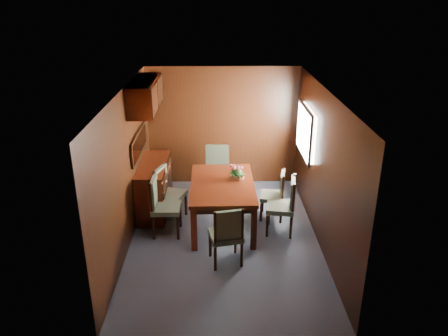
{
  "coord_description": "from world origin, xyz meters",
  "views": [
    {
      "loc": [
        -0.1,
        -6.17,
        3.74
      ],
      "look_at": [
        0.0,
        0.42,
        1.05
      ],
      "focal_mm": 35.0,
      "sensor_mm": 36.0,
      "label": 1
    }
  ],
  "objects_px": {
    "chair_head": "(227,233)",
    "chair_left_near": "(162,203)",
    "sideboard": "(154,187)",
    "dining_table": "(222,189)",
    "chair_right_near": "(285,203)",
    "flower_centerpiece": "(237,172)"
  },
  "relations": [
    {
      "from": "sideboard",
      "to": "dining_table",
      "type": "relative_size",
      "value": 0.83
    },
    {
      "from": "chair_right_near",
      "to": "flower_centerpiece",
      "type": "bearing_deg",
      "value": 70.86
    },
    {
      "from": "sideboard",
      "to": "chair_right_near",
      "type": "bearing_deg",
      "value": -20.43
    },
    {
      "from": "sideboard",
      "to": "dining_table",
      "type": "xyz_separation_m",
      "value": [
        1.22,
        -0.58,
        0.22
      ]
    },
    {
      "from": "chair_right_near",
      "to": "chair_head",
      "type": "relative_size",
      "value": 1.03
    },
    {
      "from": "dining_table",
      "to": "chair_right_near",
      "type": "xyz_separation_m",
      "value": [
        1.02,
        -0.26,
        -0.13
      ]
    },
    {
      "from": "chair_left_near",
      "to": "chair_head",
      "type": "height_order",
      "value": "chair_left_near"
    },
    {
      "from": "sideboard",
      "to": "dining_table",
      "type": "distance_m",
      "value": 1.37
    },
    {
      "from": "chair_head",
      "to": "chair_left_near",
      "type": "bearing_deg",
      "value": 126.56
    },
    {
      "from": "chair_left_near",
      "to": "chair_right_near",
      "type": "xyz_separation_m",
      "value": [
        2.01,
        0.0,
        -0.01
      ]
    },
    {
      "from": "sideboard",
      "to": "flower_centerpiece",
      "type": "relative_size",
      "value": 5.27
    },
    {
      "from": "sideboard",
      "to": "chair_left_near",
      "type": "distance_m",
      "value": 0.88
    },
    {
      "from": "dining_table",
      "to": "flower_centerpiece",
      "type": "bearing_deg",
      "value": 33.56
    },
    {
      "from": "chair_left_near",
      "to": "flower_centerpiece",
      "type": "distance_m",
      "value": 1.36
    },
    {
      "from": "sideboard",
      "to": "chair_left_near",
      "type": "xyz_separation_m",
      "value": [
        0.23,
        -0.84,
        0.1
      ]
    },
    {
      "from": "sideboard",
      "to": "chair_head",
      "type": "distance_m",
      "value": 2.16
    },
    {
      "from": "dining_table",
      "to": "chair_left_near",
      "type": "height_order",
      "value": "chair_left_near"
    },
    {
      "from": "dining_table",
      "to": "flower_centerpiece",
      "type": "distance_m",
      "value": 0.39
    },
    {
      "from": "dining_table",
      "to": "flower_centerpiece",
      "type": "relative_size",
      "value": 6.38
    },
    {
      "from": "sideboard",
      "to": "flower_centerpiece",
      "type": "xyz_separation_m",
      "value": [
        1.47,
        -0.41,
        0.46
      ]
    },
    {
      "from": "chair_left_near",
      "to": "flower_centerpiece",
      "type": "height_order",
      "value": "flower_centerpiece"
    },
    {
      "from": "chair_left_near",
      "to": "chair_head",
      "type": "distance_m",
      "value": 1.38
    }
  ]
}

